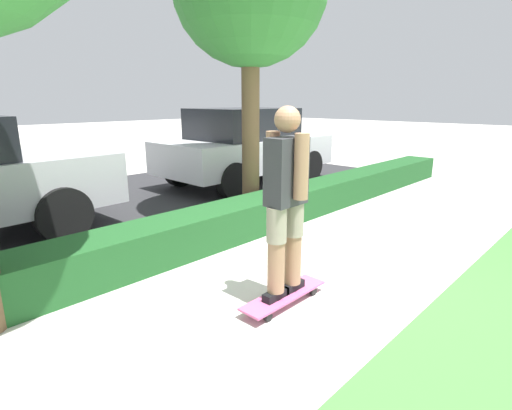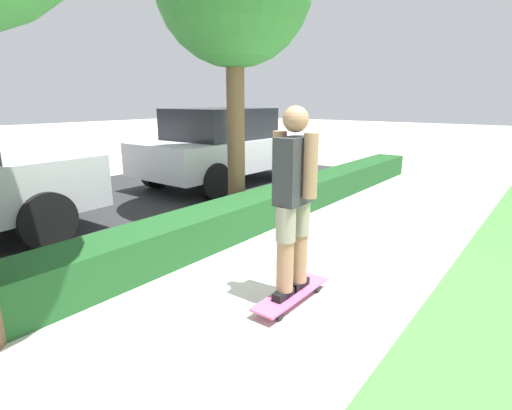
{
  "view_description": "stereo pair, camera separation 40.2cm",
  "coord_description": "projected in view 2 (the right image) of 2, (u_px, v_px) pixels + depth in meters",
  "views": [
    {
      "loc": [
        -3.03,
        -2.09,
        1.77
      ],
      "look_at": [
        -0.21,
        0.6,
        0.74
      ],
      "focal_mm": 28.0,
      "sensor_mm": 36.0,
      "label": 1
    },
    {
      "loc": [
        -3.29,
        -1.78,
        1.77
      ],
      "look_at": [
        -0.21,
        0.6,
        0.74
      ],
      "focal_mm": 28.0,
      "sensor_mm": 36.0,
      "label": 2
    }
  ],
  "objects": [
    {
      "name": "ground_plane",
      "position": [
        316.0,
        281.0,
        4.02
      ],
      "size": [
        60.0,
        60.0,
        0.0
      ],
      "primitive_type": "plane",
      "color": "beige"
    },
    {
      "name": "street_asphalt",
      "position": [
        89.0,
        211.0,
        6.5
      ],
      "size": [
        13.09,
        5.0,
        0.01
      ],
      "color": "#2D2D30",
      "rests_on": "ground_plane"
    },
    {
      "name": "hedge_row",
      "position": [
        202.0,
        229.0,
        4.91
      ],
      "size": [
        13.09,
        0.6,
        0.45
      ],
      "color": "#1E5123",
      "rests_on": "ground_plane"
    },
    {
      "name": "skateboard",
      "position": [
        291.0,
        294.0,
        3.58
      ],
      "size": [
        0.93,
        0.24,
        0.1
      ],
      "color": "#DB5B93",
      "rests_on": "ground_plane"
    },
    {
      "name": "skater_person",
      "position": [
        294.0,
        198.0,
        3.35
      ],
      "size": [
        0.49,
        0.42,
        1.63
      ],
      "color": "black",
      "rests_on": "skateboard"
    },
    {
      "name": "parked_car_middle",
      "position": [
        223.0,
        146.0,
        8.46
      ],
      "size": [
        3.84,
        1.85,
        1.6
      ],
      "rotation": [
        0.0,
        0.0,
        -0.01
      ],
      "color": "silver",
      "rests_on": "ground_plane"
    }
  ]
}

